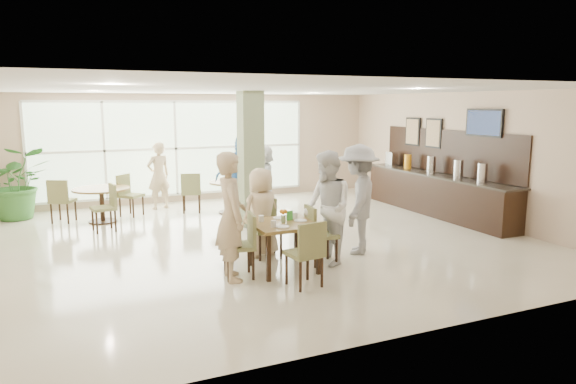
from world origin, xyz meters
name	(u,v)px	position (x,y,z in m)	size (l,w,h in m)	color
ground	(253,240)	(0.00, 0.00, 0.00)	(10.00, 10.00, 0.00)	beige
room_shell	(252,150)	(0.00, 0.00, 1.70)	(10.00, 10.00, 10.00)	white
window_bank	(176,149)	(-0.50, 4.46, 1.40)	(7.00, 0.04, 7.00)	silver
column	(251,159)	(0.40, 1.20, 1.40)	(0.45, 0.45, 2.80)	#727D57
main_table	(283,228)	(-0.15, -1.83, 0.66)	(0.97, 0.97, 0.75)	brown
round_table_left	(102,195)	(-2.48, 2.75, 0.59)	(1.20, 1.20, 0.75)	brown
round_table_right	(231,190)	(0.37, 2.56, 0.55)	(1.02, 1.02, 0.75)	brown
chairs_main_table	(283,240)	(-0.16, -1.84, 0.47)	(1.93, 2.00, 0.95)	olive
chairs_table_left	(100,201)	(-2.53, 2.70, 0.47)	(2.05, 1.85, 0.95)	olive
chairs_table_right	(230,193)	(0.36, 2.55, 0.47)	(2.16, 1.91, 0.95)	olive
tabletop_clutter	(283,218)	(-0.15, -1.81, 0.81)	(0.71, 0.76, 0.21)	white
buffet_counter	(436,191)	(4.70, 0.51, 0.55)	(0.64, 4.70, 1.95)	black
wall_tv	(484,123)	(4.94, -0.60, 2.15)	(0.06, 1.00, 0.58)	black
framed_art_a	(434,133)	(4.95, 1.00, 1.85)	(0.05, 0.55, 0.70)	black
framed_art_b	(413,132)	(4.95, 1.80, 1.85)	(0.05, 0.55, 0.70)	black
potted_plant	(17,183)	(-4.16, 3.85, 0.81)	(1.46, 1.46, 1.62)	#326D2B
teen_left	(231,216)	(-1.01, -1.91, 0.94)	(0.68, 0.45, 1.88)	tan
teen_far	(261,212)	(-0.19, -0.99, 0.75)	(0.73, 0.40, 1.50)	tan
teen_right	(327,208)	(0.61, -1.81, 0.91)	(0.88, 0.69, 1.82)	white
teen_standing	(358,199)	(1.39, -1.47, 0.94)	(1.21, 0.70, 1.87)	#969598
adult_a	(241,179)	(0.32, 1.64, 0.94)	(1.10, 0.63, 1.88)	#4081C0
adult_b	(264,178)	(1.17, 2.47, 0.79)	(1.47, 0.63, 1.59)	white
adult_standing	(159,176)	(-1.09, 3.72, 0.82)	(0.60, 0.39, 1.64)	tan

